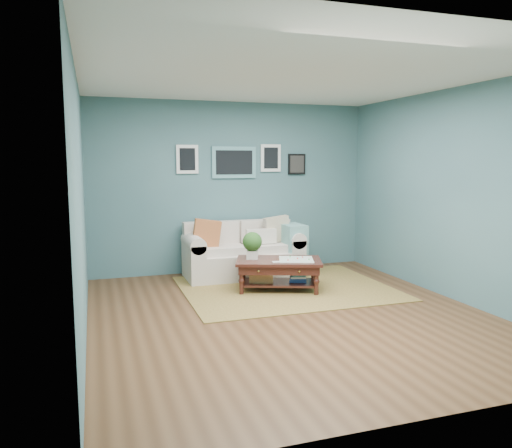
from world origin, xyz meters
name	(u,v)px	position (x,y,z in m)	size (l,w,h in m)	color
room_shell	(289,198)	(0.00, 0.06, 1.36)	(5.00, 5.02, 2.70)	brown
area_rug	(286,288)	(0.39, 1.10, 0.01)	(2.84, 2.27, 0.01)	brown
loveseat	(247,252)	(0.11, 2.02, 0.38)	(1.82, 0.83, 0.93)	beige
coffee_table	(274,265)	(0.21, 1.09, 0.36)	(1.31, 1.02, 0.81)	#34180E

